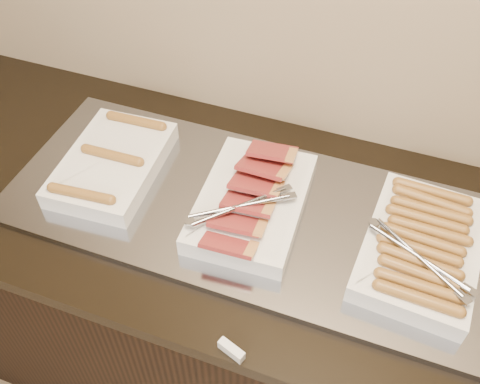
% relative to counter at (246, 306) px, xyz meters
% --- Properties ---
extents(counter, '(2.06, 0.76, 0.90)m').
position_rel_counter_xyz_m(counter, '(0.00, 0.00, 0.00)').
color(counter, black).
rests_on(counter, ground).
extents(warming_tray, '(1.20, 0.50, 0.02)m').
position_rel_counter_xyz_m(warming_tray, '(-0.00, 0.00, 0.46)').
color(warming_tray, gray).
rests_on(warming_tray, counter).
extents(dish_left, '(0.25, 0.36, 0.07)m').
position_rel_counter_xyz_m(dish_left, '(-0.37, 0.00, 0.50)').
color(dish_left, silver).
rests_on(dish_left, warming_tray).
extents(dish_center, '(0.26, 0.39, 0.09)m').
position_rel_counter_xyz_m(dish_center, '(0.01, -0.00, 0.50)').
color(dish_center, silver).
rests_on(dish_center, warming_tray).
extents(dish_right, '(0.28, 0.38, 0.08)m').
position_rel_counter_xyz_m(dish_right, '(0.41, -0.00, 0.50)').
color(dish_right, silver).
rests_on(dish_right, warming_tray).
extents(label_holder, '(0.06, 0.04, 0.02)m').
position_rel_counter_xyz_m(label_holder, '(0.10, -0.36, 0.46)').
color(label_holder, silver).
rests_on(label_holder, counter).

